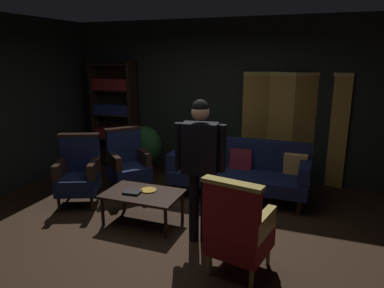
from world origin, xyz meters
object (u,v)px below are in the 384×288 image
(potted_plant, at_px, (145,148))
(armchair_wing_right, at_px, (128,163))
(bookshelf, at_px, (115,112))
(armchair_gilt_accent, at_px, (238,229))
(velvet_couch, at_px, (239,168))
(standing_figure, at_px, (200,159))
(book_black_cloth, at_px, (132,192))
(coffee_table, at_px, (143,196))
(folding_screen, at_px, (293,127))
(armchair_wing_left, at_px, (79,172))
(brass_tray, at_px, (148,190))

(potted_plant, bearing_deg, armchair_wing_right, -81.98)
(bookshelf, height_order, potted_plant, bookshelf)
(armchair_gilt_accent, bearing_deg, velvet_couch, 102.40)
(standing_figure, height_order, book_black_cloth, standing_figure)
(coffee_table, height_order, armchair_wing_right, armchair_wing_right)
(folding_screen, xyz_separation_m, book_black_cloth, (-1.80, -2.29, -0.55))
(armchair_gilt_accent, relative_size, book_black_cloth, 4.71)
(armchair_wing_left, bearing_deg, standing_figure, -11.00)
(standing_figure, bearing_deg, potted_plant, 132.73)
(folding_screen, distance_m, armchair_wing_left, 3.52)
(armchair_gilt_accent, xyz_separation_m, armchair_wing_right, (-2.16, 1.54, 0.00))
(bookshelf, relative_size, book_black_cloth, 9.28)
(coffee_table, distance_m, armchair_gilt_accent, 1.57)
(armchair_wing_left, relative_size, standing_figure, 0.61)
(potted_plant, relative_size, brass_tray, 4.38)
(coffee_table, distance_m, potted_plant, 1.88)
(folding_screen, height_order, book_black_cloth, folding_screen)
(standing_figure, height_order, potted_plant, standing_figure)
(standing_figure, bearing_deg, book_black_cloth, 173.41)
(coffee_table, bearing_deg, brass_tray, 66.39)
(folding_screen, bearing_deg, armchair_wing_left, -144.94)
(armchair_wing_left, bearing_deg, coffee_table, -10.48)
(potted_plant, height_order, book_black_cloth, potted_plant)
(standing_figure, relative_size, brass_tray, 8.01)
(folding_screen, relative_size, standing_figure, 1.12)
(armchair_wing_left, bearing_deg, armchair_wing_right, 56.99)
(armchair_wing_left, xyz_separation_m, armchair_wing_right, (0.43, 0.67, 0.00))
(coffee_table, relative_size, armchair_gilt_accent, 0.96)
(bookshelf, xyz_separation_m, book_black_cloth, (1.60, -2.16, -0.64))
(velvet_couch, height_order, coffee_table, velvet_couch)
(book_black_cloth, relative_size, brass_tray, 1.04)
(armchair_wing_left, bearing_deg, potted_plant, 77.44)
(armchair_wing_left, distance_m, brass_tray, 1.23)
(folding_screen, relative_size, brass_tray, 8.95)
(armchair_gilt_accent, distance_m, armchair_wing_right, 2.65)
(folding_screen, relative_size, armchair_wing_right, 1.83)
(armchair_wing_left, relative_size, potted_plant, 1.12)
(bookshelf, relative_size, potted_plant, 2.21)
(armchair_wing_right, xyz_separation_m, brass_tray, (0.78, -0.80, -0.06))
(bookshelf, bearing_deg, folding_screen, 2.14)
(velvet_couch, height_order, armchair_gilt_accent, armchair_gilt_accent)
(velvet_couch, relative_size, standing_figure, 1.25)
(armchair_wing_left, distance_m, armchair_wing_right, 0.80)
(velvet_couch, distance_m, standing_figure, 1.64)
(coffee_table, bearing_deg, velvet_couch, 54.17)
(coffee_table, bearing_deg, armchair_gilt_accent, -24.60)
(coffee_table, xyz_separation_m, armchair_wing_right, (-0.74, 0.89, 0.12))
(bookshelf, xyz_separation_m, armchair_gilt_accent, (3.14, -2.75, -0.59))
(standing_figure, bearing_deg, coffee_table, 168.28)
(bookshelf, xyz_separation_m, armchair_wing_left, (0.54, -1.88, -0.59))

